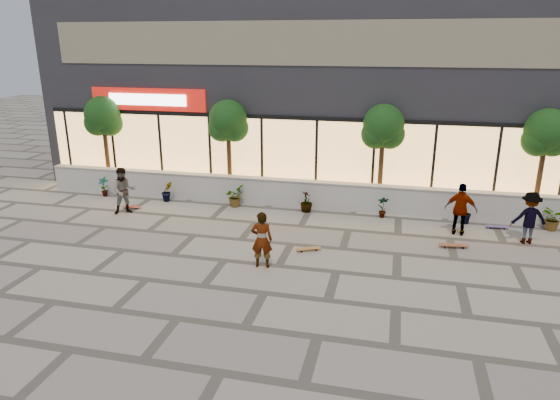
% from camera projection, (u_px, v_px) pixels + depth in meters
% --- Properties ---
extents(ground, '(80.00, 80.00, 0.00)m').
position_uv_depth(ground, '(264.00, 293.00, 12.63)').
color(ground, '#9D9988').
rests_on(ground, ground).
extents(planter_wall, '(22.00, 0.42, 1.04)m').
position_uv_depth(planter_wall, '(312.00, 194.00, 18.95)').
color(planter_wall, beige).
rests_on(planter_wall, ground).
extents(retail_building, '(24.00, 9.17, 8.50)m').
position_uv_depth(retail_building, '(333.00, 83.00, 22.90)').
color(retail_building, '#27262B').
rests_on(retail_building, ground).
extents(shrub_a, '(0.43, 0.29, 0.81)m').
position_uv_depth(shrub_a, '(104.00, 187.00, 20.34)').
color(shrub_a, '#173511').
rests_on(shrub_a, ground).
extents(shrub_b, '(0.57, 0.57, 0.81)m').
position_uv_depth(shrub_b, '(167.00, 191.00, 19.73)').
color(shrub_b, '#173511').
rests_on(shrub_b, ground).
extents(shrub_c, '(0.68, 0.77, 0.81)m').
position_uv_depth(shrub_c, '(234.00, 196.00, 19.12)').
color(shrub_c, '#173511').
rests_on(shrub_c, ground).
extents(shrub_d, '(0.64, 0.64, 0.81)m').
position_uv_depth(shrub_d, '(306.00, 201.00, 18.50)').
color(shrub_d, '#173511').
rests_on(shrub_d, ground).
extents(shrub_e, '(0.46, 0.35, 0.81)m').
position_uv_depth(shrub_e, '(383.00, 207.00, 17.89)').
color(shrub_e, '#173511').
rests_on(shrub_e, ground).
extents(shrub_f, '(0.55, 0.57, 0.81)m').
position_uv_depth(shrub_f, '(465.00, 213.00, 17.28)').
color(shrub_f, '#173511').
rests_on(shrub_f, ground).
extents(shrub_g, '(0.77, 0.84, 0.81)m').
position_uv_depth(shrub_g, '(553.00, 219.00, 16.67)').
color(shrub_g, '#173511').
rests_on(shrub_g, ground).
extents(tree_west, '(1.60, 1.50, 3.92)m').
position_uv_depth(tree_west, '(103.00, 119.00, 20.82)').
color(tree_west, '#472C19').
rests_on(tree_west, ground).
extents(tree_midwest, '(1.60, 1.50, 3.92)m').
position_uv_depth(tree_midwest, '(228.00, 123.00, 19.62)').
color(tree_midwest, '#472C19').
rests_on(tree_midwest, ground).
extents(tree_mideast, '(1.60, 1.50, 3.92)m').
position_uv_depth(tree_mideast, '(383.00, 129.00, 18.30)').
color(tree_mideast, '#472C19').
rests_on(tree_mideast, ground).
extents(tree_east, '(1.60, 1.50, 3.92)m').
position_uv_depth(tree_east, '(546.00, 136.00, 17.10)').
color(tree_east, '#472C19').
rests_on(tree_east, ground).
extents(skater_center, '(0.64, 0.47, 1.63)m').
position_uv_depth(skater_center, '(262.00, 240.00, 13.86)').
color(skater_center, silver).
rests_on(skater_center, ground).
extents(skater_left, '(1.06, 1.01, 1.73)m').
position_uv_depth(skater_left, '(124.00, 191.00, 18.20)').
color(skater_left, tan).
rests_on(skater_left, ground).
extents(skater_right_near, '(1.08, 0.62, 1.74)m').
position_uv_depth(skater_right_near, '(461.00, 209.00, 16.18)').
color(skater_right_near, silver).
rests_on(skater_right_near, ground).
extents(skater_right_far, '(1.15, 0.77, 1.67)m').
position_uv_depth(skater_right_far, '(529.00, 218.00, 15.53)').
color(skater_right_far, maroon).
rests_on(skater_right_far, ground).
extents(skateboard_center, '(0.77, 0.51, 0.09)m').
position_uv_depth(skateboard_center, '(309.00, 249.00, 15.13)').
color(skateboard_center, olive).
rests_on(skateboard_center, ground).
extents(skateboard_left, '(0.70, 0.20, 0.08)m').
position_uv_depth(skateboard_left, '(132.00, 207.00, 18.93)').
color(skateboard_left, '#CD4026').
rests_on(skateboard_left, ground).
extents(skateboard_right_near, '(0.89, 0.34, 0.11)m').
position_uv_depth(skateboard_right_near, '(454.00, 245.00, 15.36)').
color(skateboard_right_near, brown).
rests_on(skateboard_right_near, ground).
extents(skateboard_right_far, '(0.74, 0.24, 0.09)m').
position_uv_depth(skateboard_right_far, '(497.00, 227.00, 16.92)').
color(skateboard_right_far, '#5E4B8B').
rests_on(skateboard_right_far, ground).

